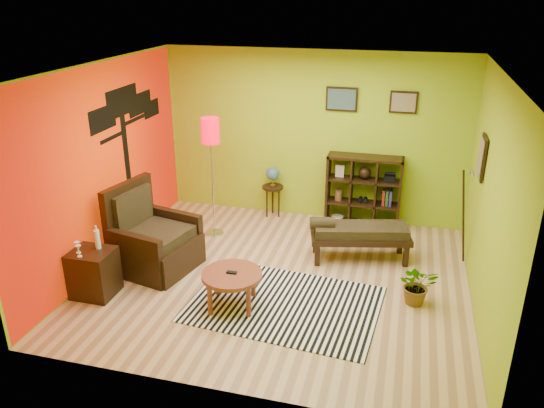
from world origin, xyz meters
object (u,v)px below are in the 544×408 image
(cube_shelf, at_px, (364,192))
(bench, at_px, (358,233))
(globe_table, at_px, (273,179))
(potted_plant, at_px, (417,289))
(side_cabinet, at_px, (94,272))
(coffee_table, at_px, (232,278))
(armchair, at_px, (152,243))
(floor_lamp, at_px, (211,142))

(cube_shelf, bearing_deg, bench, -88.14)
(globe_table, bearing_deg, potted_plant, -42.03)
(side_cabinet, xyz_separation_m, bench, (3.15, 1.81, 0.11))
(coffee_table, distance_m, cube_shelf, 3.11)
(armchair, bearing_deg, cube_shelf, 38.20)
(coffee_table, relative_size, bench, 0.50)
(armchair, xyz_separation_m, side_cabinet, (-0.39, -0.86, -0.05))
(bench, bearing_deg, side_cabinet, -150.13)
(cube_shelf, xyz_separation_m, potted_plant, (0.89, -2.17, -0.40))
(coffee_table, distance_m, side_cabinet, 1.81)
(floor_lamp, relative_size, cube_shelf, 1.58)
(coffee_table, distance_m, floor_lamp, 2.39)
(coffee_table, relative_size, armchair, 0.62)
(coffee_table, height_order, floor_lamp, floor_lamp)
(bench, bearing_deg, globe_table, 142.38)
(cube_shelf, height_order, potted_plant, cube_shelf)
(bench, xyz_separation_m, potted_plant, (0.85, -0.98, -0.22))
(side_cabinet, bearing_deg, floor_lamp, 67.57)
(armchair, relative_size, cube_shelf, 1.01)
(cube_shelf, distance_m, potted_plant, 2.38)
(floor_lamp, relative_size, globe_table, 2.14)
(side_cabinet, bearing_deg, globe_table, 62.58)
(bench, bearing_deg, potted_plant, -48.83)
(floor_lamp, bearing_deg, armchair, -111.14)
(globe_table, bearing_deg, floor_lamp, -126.88)
(side_cabinet, distance_m, floor_lamp, 2.56)
(armchair, bearing_deg, globe_table, 61.34)
(armchair, distance_m, side_cabinet, 0.95)
(armchair, relative_size, globe_table, 1.36)
(side_cabinet, relative_size, cube_shelf, 0.78)
(side_cabinet, distance_m, globe_table, 3.43)
(armchair, height_order, globe_table, armchair)
(globe_table, relative_size, bench, 0.59)
(coffee_table, bearing_deg, bench, 49.92)
(side_cabinet, distance_m, cube_shelf, 4.34)
(armchair, bearing_deg, coffee_table, -25.43)
(globe_table, distance_m, potted_plant, 3.31)
(bench, bearing_deg, armchair, -161.10)
(floor_lamp, distance_m, potted_plant, 3.64)
(globe_table, relative_size, cube_shelf, 0.74)
(potted_plant, bearing_deg, armchair, 179.55)
(side_cabinet, distance_m, bench, 3.64)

